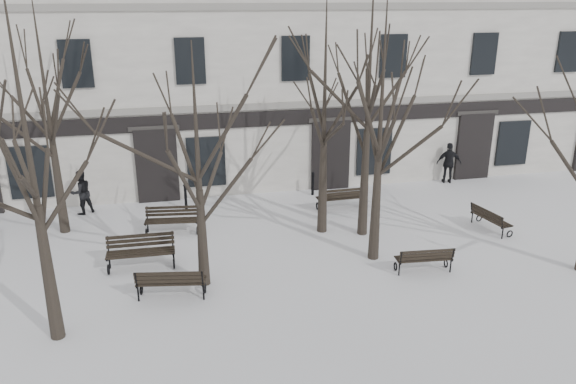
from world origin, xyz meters
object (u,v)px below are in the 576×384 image
object	(u,v)px
tree_2	(382,101)
bench_5	(490,218)
tree_1	(197,140)
bench_0	(141,251)
bench_4	(342,197)
bench_3	(172,219)
tree_0	(26,132)
bench_1	(171,282)
bench_2	(424,258)

from	to	relation	value
tree_2	bench_5	xyz separation A→B (m)	(4.69, 1.18, -4.47)
tree_1	bench_0	distance (m)	4.28
bench_4	bench_5	size ratio (longest dim) A/B	1.13
bench_3	bench_5	bearing A→B (deg)	-4.39
tree_0	bench_3	size ratio (longest dim) A/B	4.32
tree_0	bench_4	size ratio (longest dim) A/B	4.25
bench_3	bench_5	size ratio (longest dim) A/B	1.11
bench_1	bench_5	xyz separation A→B (m)	(10.86, 2.33, -0.06)
tree_0	bench_2	xyz separation A→B (m)	(9.98, 1.18, -4.56)
bench_2	bench_4	bearing A→B (deg)	-76.54
tree_2	bench_0	bearing A→B (deg)	172.75
bench_3	bench_4	xyz separation A→B (m)	(6.31, 0.78, 0.02)
tree_1	tree_2	world-z (taller)	tree_2
tree_2	bench_0	distance (m)	8.29
bench_4	bench_5	distance (m)	5.30
bench_3	tree_1	bearing A→B (deg)	-71.49
bench_2	bench_3	xyz separation A→B (m)	(-7.14, 4.56, 0.04)
bench_5	tree_0	bearing A→B (deg)	94.66
tree_0	bench_1	xyz separation A→B (m)	(2.71, 1.25, -4.51)
bench_0	bench_3	world-z (taller)	bench_0
bench_4	bench_2	bearing A→B (deg)	97.19
tree_1	bench_4	size ratio (longest dim) A/B	3.55
tree_1	bench_2	xyz separation A→B (m)	(6.35, -0.71, -3.73)
tree_0	tree_1	xyz separation A→B (m)	(3.63, 1.88, -0.83)
tree_0	tree_1	world-z (taller)	tree_0
tree_2	bench_4	world-z (taller)	tree_2
tree_0	bench_5	bearing A→B (deg)	14.80
tree_0	bench_1	world-z (taller)	tree_0
tree_2	bench_5	world-z (taller)	tree_2
bench_0	bench_5	distance (m)	11.69
tree_1	bench_4	distance (m)	8.09
bench_0	bench_4	world-z (taller)	bench_0
tree_2	bench_3	bearing A→B (deg)	151.07
bench_1	bench_3	size ratio (longest dim) A/B	1.03
tree_2	bench_2	bearing A→B (deg)	-47.83
bench_4	tree_1	bearing A→B (deg)	38.40
tree_1	bench_0	xyz separation A→B (m)	(-1.75, 1.41, -3.64)
bench_1	bench_5	bearing A→B (deg)	-158.00
bench_5	bench_2	bearing A→B (deg)	113.77
bench_2	bench_5	distance (m)	4.32
bench_2	tree_1	bearing A→B (deg)	-1.67
tree_1	bench_0	size ratio (longest dim) A/B	3.35
tree_2	bench_2	distance (m)	4.75
tree_2	bench_4	bearing A→B (deg)	86.09
bench_3	bench_1	bearing A→B (deg)	-84.78
bench_2	bench_3	size ratio (longest dim) A/B	0.91
tree_2	bench_1	world-z (taller)	tree_2
bench_4	bench_5	xyz separation A→B (m)	(4.41, -2.93, -0.07)
bench_0	bench_2	world-z (taller)	bench_0
tree_0	bench_5	xyz separation A→B (m)	(13.57, 3.58, -4.58)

